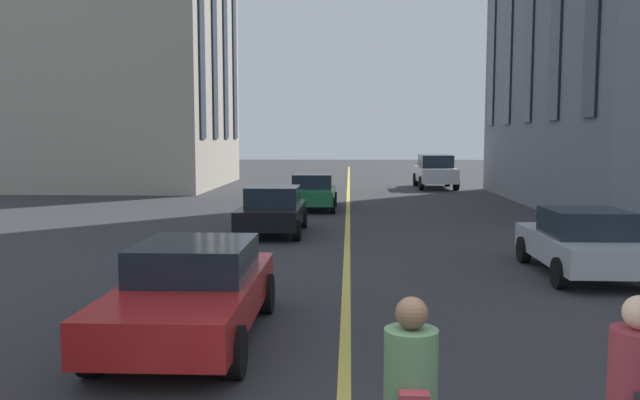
% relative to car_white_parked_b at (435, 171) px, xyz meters
% --- Properties ---
extents(lane_centre_line, '(80.00, 0.16, 0.01)m').
position_rel_car_white_parked_b_xyz_m(lane_centre_line, '(-13.31, 4.90, -0.96)').
color(lane_centre_line, '#D8C64C').
rests_on(lane_centre_line, ground_plane).
extents(car_white_parked_b, '(4.70, 2.14, 1.88)m').
position_rel_car_white_parked_b_xyz_m(car_white_parked_b, '(0.00, 0.00, 0.00)').
color(car_white_parked_b, silver).
rests_on(car_white_parked_b, ground_plane).
extents(car_green_far, '(3.90, 1.89, 1.40)m').
position_rel_car_white_parked_b_xyz_m(car_green_far, '(-11.14, 6.32, -0.27)').
color(car_green_far, '#1E6038').
rests_on(car_green_far, ground_plane).
extents(car_red_trailing, '(4.40, 1.95, 1.37)m').
position_rel_car_white_parked_b_xyz_m(car_red_trailing, '(-27.91, 7.07, -0.27)').
color(car_red_trailing, '#B21E1E').
rests_on(car_red_trailing, ground_plane).
extents(car_silver_mid, '(3.90, 1.89, 1.40)m').
position_rel_car_white_parked_b_xyz_m(car_silver_mid, '(-23.31, -0.00, -0.27)').
color(car_silver_mid, '#B7BABF').
rests_on(car_silver_mid, ground_plane).
extents(car_black_near, '(3.90, 1.89, 1.40)m').
position_rel_car_white_parked_b_xyz_m(car_black_near, '(-17.72, 7.14, -0.27)').
color(car_black_near, black).
rests_on(car_black_near, ground_plane).
extents(building_left_near, '(12.63, 10.60, 20.03)m').
position_rel_car_white_parked_b_xyz_m(building_left_near, '(0.89, 17.64, 9.05)').
color(building_left_near, '#A89E8E').
rests_on(building_left_near, ground_plane).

